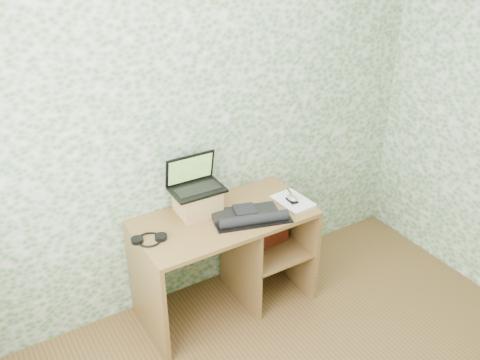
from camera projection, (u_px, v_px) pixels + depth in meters
wall_back at (200, 124)px, 3.51m from camera, size 3.50×0.00×3.50m
desk at (232, 244)px, 3.73m from camera, size 1.20×0.60×0.75m
riser at (198, 201)px, 3.56m from camera, size 0.28×0.23×0.16m
laptop at (194, 181)px, 3.52m from camera, size 0.35×0.25×0.23m
keyboard at (249, 216)px, 3.51m from camera, size 0.51×0.38×0.07m
headphones at (149, 239)px, 3.30m from camera, size 0.22×0.20×0.03m
notepad at (293, 201)px, 3.71m from camera, size 0.22×0.29×0.01m
mouse at (292, 199)px, 3.69m from camera, size 0.06×0.10×0.03m
pen at (291, 193)px, 3.78m from camera, size 0.05×0.14×0.01m
red_box at (273, 226)px, 3.83m from camera, size 0.25×0.10×0.29m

